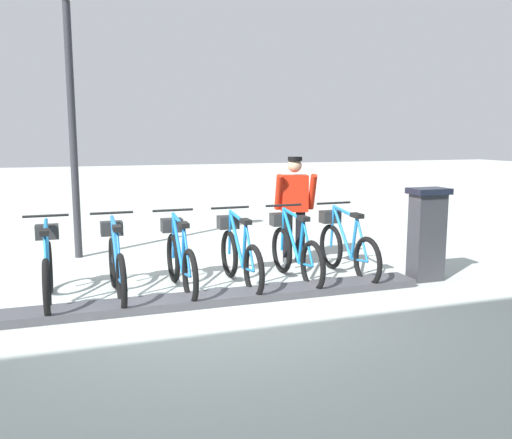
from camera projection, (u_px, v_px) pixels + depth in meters
name	position (u px, v px, depth m)	size (l,w,h in m)	color
ground_plane	(207.00, 303.00, 6.54)	(60.00, 60.00, 0.00)	#B5BEB7
dock_rail_base	(207.00, 299.00, 6.53)	(0.44, 5.56, 0.10)	#47474C
payment_kiosk	(427.00, 233.00, 7.48)	(0.36, 0.52, 1.28)	#38383D
bike_docked_0	(346.00, 246.00, 7.75)	(1.72, 0.54, 1.02)	black
bike_docked_1	(294.00, 250.00, 7.50)	(1.72, 0.54, 1.02)	black
bike_docked_2	(239.00, 254.00, 7.24)	(1.72, 0.54, 1.02)	black
bike_docked_3	(180.00, 258.00, 6.99)	(1.72, 0.54, 1.02)	black
bike_docked_4	(116.00, 263.00, 6.74)	(1.72, 0.54, 1.02)	black
bike_docked_5	(48.00, 268.00, 6.49)	(1.72, 0.54, 1.02)	black
worker_near_rack	(294.00, 206.00, 8.44)	(0.55, 0.68, 1.66)	white
lamp_post	(70.00, 82.00, 8.55)	(0.32, 0.32, 4.33)	#2D2D33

